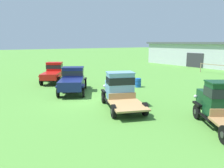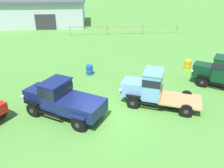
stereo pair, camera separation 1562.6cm
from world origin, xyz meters
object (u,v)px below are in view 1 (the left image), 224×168
Objects in this scene: oil_drum_near_fence at (138,83)px; vintage_truck_foreground_near at (54,72)px; farm_shed at (198,53)px; vintage_truck_far_side at (220,103)px; vintage_truck_second_in_line at (73,80)px; vintage_truck_midrow_center at (120,89)px.

vintage_truck_foreground_near is at bearing -141.94° from oil_drum_near_fence.
farm_shed is 32.94m from vintage_truck_far_side.
vintage_truck_second_in_line is at bearing -74.91° from farm_shed.
vintage_truck_foreground_near is at bearing 175.54° from vintage_truck_second_in_line.
vintage_truck_foreground_near is 0.93× the size of vintage_truck_midrow_center.
oil_drum_near_fence is at bearing 162.70° from vintage_truck_far_side.
vintage_truck_second_in_line is at bearing -4.46° from vintage_truck_foreground_near.
farm_shed is 3.40× the size of vintage_truck_second_in_line.
oil_drum_near_fence is (1.52, 6.01, -0.67)m from vintage_truck_second_in_line.
oil_drum_near_fence is at bearing 75.77° from vintage_truck_second_in_line.
vintage_truck_foreground_near is at bearing -171.23° from vintage_truck_far_side.
vintage_truck_midrow_center is (11.05, 0.41, 0.10)m from vintage_truck_foreground_near.
vintage_truck_second_in_line is 5.52m from vintage_truck_midrow_center.
vintage_truck_midrow_center is 6.33× the size of oil_drum_near_fence.
farm_shed is at bearing 111.89° from oil_drum_near_fence.
vintage_truck_far_side is 10.09m from oil_drum_near_fence.
vintage_truck_far_side reaches higher than vintage_truck_foreground_near.
vintage_truck_midrow_center is at bearing -52.72° from oil_drum_near_fence.
vintage_truck_far_side is at bearing -17.30° from oil_drum_near_fence.
vintage_truck_second_in_line is at bearing -104.23° from oil_drum_near_fence.
vintage_truck_midrow_center is 6.54m from oil_drum_near_fence.
oil_drum_near_fence is (-3.93, 5.17, -0.74)m from vintage_truck_midrow_center.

